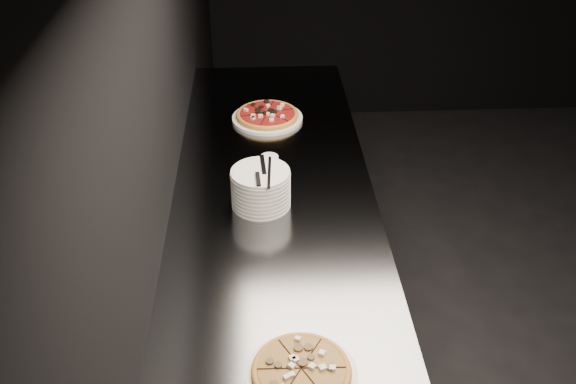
{
  "coord_description": "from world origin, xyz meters",
  "views": [
    {
      "loc": [
        -2.18,
        -1.93,
        2.23
      ],
      "look_at": [
        -2.08,
        -0.02,
        0.95
      ],
      "focal_mm": 40.0,
      "sensor_mm": 36.0,
      "label": 1
    }
  ],
  "objects_px": {
    "pizza_mushroom": "(301,372)",
    "cutlery": "(263,173)",
    "plate_stack": "(261,188)",
    "pizza_tomato": "(267,116)",
    "ramekin": "(269,163)",
    "counter": "(275,291)"
  },
  "relations": [
    {
      "from": "ramekin",
      "to": "cutlery",
      "type": "bearing_deg",
      "value": -96.25
    },
    {
      "from": "counter",
      "to": "ramekin",
      "type": "height_order",
      "value": "ramekin"
    },
    {
      "from": "ramekin",
      "to": "plate_stack",
      "type": "bearing_deg",
      "value": -98.7
    },
    {
      "from": "pizza_mushroom",
      "to": "pizza_tomato",
      "type": "xyz_separation_m",
      "value": [
        -0.05,
        1.45,
        0.0
      ]
    },
    {
      "from": "pizza_mushroom",
      "to": "cutlery",
      "type": "relative_size",
      "value": 1.31
    },
    {
      "from": "pizza_mushroom",
      "to": "plate_stack",
      "type": "distance_m",
      "value": 0.79
    },
    {
      "from": "pizza_tomato",
      "to": "cutlery",
      "type": "height_order",
      "value": "cutlery"
    },
    {
      "from": "cutlery",
      "to": "pizza_mushroom",
      "type": "bearing_deg",
      "value": -87.11
    },
    {
      "from": "cutlery",
      "to": "ramekin",
      "type": "height_order",
      "value": "cutlery"
    },
    {
      "from": "ramekin",
      "to": "pizza_mushroom",
      "type": "bearing_deg",
      "value": -86.87
    },
    {
      "from": "pizza_mushroom",
      "to": "cutlery",
      "type": "bearing_deg",
      "value": 96.13
    },
    {
      "from": "counter",
      "to": "cutlery",
      "type": "xyz_separation_m",
      "value": [
        -0.04,
        -0.06,
        0.6
      ]
    },
    {
      "from": "pizza_mushroom",
      "to": "plate_stack",
      "type": "relative_size",
      "value": 1.4
    },
    {
      "from": "pizza_mushroom",
      "to": "pizza_tomato",
      "type": "relative_size",
      "value": 0.85
    },
    {
      "from": "counter",
      "to": "cutlery",
      "type": "distance_m",
      "value": 0.61
    },
    {
      "from": "pizza_tomato",
      "to": "plate_stack",
      "type": "distance_m",
      "value": 0.66
    },
    {
      "from": "plate_stack",
      "to": "cutlery",
      "type": "height_order",
      "value": "cutlery"
    },
    {
      "from": "counter",
      "to": "pizza_mushroom",
      "type": "distance_m",
      "value": 0.96
    },
    {
      "from": "pizza_tomato",
      "to": "cutlery",
      "type": "xyz_separation_m",
      "value": [
        -0.03,
        -0.68,
        0.12
      ]
    },
    {
      "from": "pizza_mushroom",
      "to": "ramekin",
      "type": "bearing_deg",
      "value": 93.13
    },
    {
      "from": "cutlery",
      "to": "pizza_tomato",
      "type": "bearing_deg",
      "value": 84.26
    },
    {
      "from": "plate_stack",
      "to": "counter",
      "type": "bearing_deg",
      "value": 41.42
    }
  ]
}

